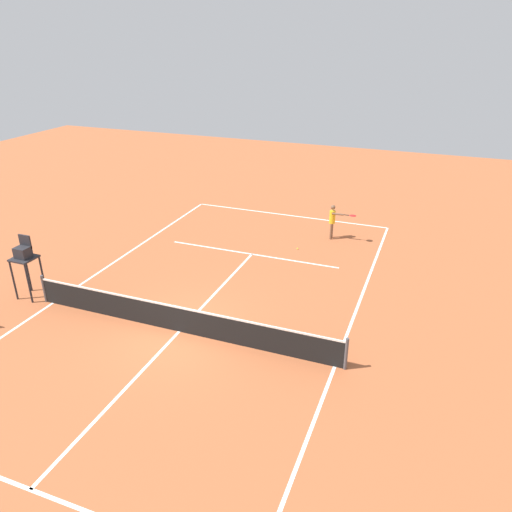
% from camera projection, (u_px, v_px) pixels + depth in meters
% --- Properties ---
extents(ground_plane, '(60.00, 60.00, 0.00)m').
position_uv_depth(ground_plane, '(179.00, 331.00, 16.30)').
color(ground_plane, '#AD5933').
extents(court_lines, '(10.57, 24.15, 0.01)m').
position_uv_depth(court_lines, '(179.00, 331.00, 16.29)').
color(court_lines, white).
rests_on(court_lines, ground).
extents(tennis_net, '(11.17, 0.10, 1.07)m').
position_uv_depth(tennis_net, '(178.00, 319.00, 16.09)').
color(tennis_net, '#4C4C51').
rests_on(tennis_net, ground).
extents(player_serving, '(1.28, 0.50, 1.67)m').
position_uv_depth(player_serving, '(333.00, 219.00, 23.14)').
color(player_serving, brown).
rests_on(player_serving, ground).
extents(tennis_ball, '(0.07, 0.07, 0.07)m').
position_uv_depth(tennis_ball, '(297.00, 249.00, 22.38)').
color(tennis_ball, '#CCE033').
rests_on(tennis_ball, ground).
extents(umpire_chair, '(0.80, 0.80, 2.41)m').
position_uv_depth(umpire_chair, '(24.00, 257.00, 17.78)').
color(umpire_chair, '#232328').
rests_on(umpire_chair, ground).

